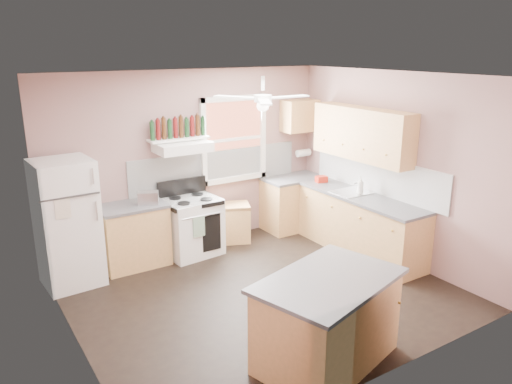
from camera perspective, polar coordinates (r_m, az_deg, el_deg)
floor at (r=6.49m, az=0.70°, el=-11.43°), size 4.50×4.50×0.00m
ceiling at (r=5.74m, az=0.80°, el=13.12°), size 4.50×4.50×0.00m
wall_back at (r=7.69m, az=-7.61°, el=3.67°), size 4.50×0.05×2.70m
wall_right at (r=7.43m, az=15.57°, el=2.76°), size 0.05×4.00×2.70m
wall_left at (r=5.15m, az=-20.96°, el=-3.78°), size 0.05×4.00×2.70m
backsplash_back at (r=7.89m, az=-4.48°, el=2.79°), size 2.90×0.03×0.55m
backsplash_right at (r=7.64m, az=13.61°, el=1.91°), size 0.03×2.60×0.55m
window_view at (r=7.94m, az=-2.62°, el=6.05°), size 1.00×0.02×1.20m
window_frame at (r=7.92m, az=-2.52°, el=6.02°), size 1.16×0.07×1.36m
refrigerator at (r=6.85m, az=-20.76°, el=-3.38°), size 0.74×0.73×1.67m
base_cabinet_left at (r=7.29m, az=-13.79°, el=-4.95°), size 0.90×0.60×0.86m
counter_left at (r=7.15m, az=-14.04°, el=-1.59°), size 0.92×0.62×0.04m
toaster at (r=7.09m, az=-12.22°, el=-0.68°), size 0.32×0.26×0.18m
stove at (r=7.51m, az=-7.34°, el=-3.96°), size 0.84×0.71×0.86m
range_hood at (r=7.30m, az=-8.39°, el=5.12°), size 0.78×0.50×0.14m
bottle_shelf at (r=7.39m, az=-8.82°, el=6.02°), size 0.90×0.26×0.03m
cart at (r=7.98m, az=-3.00°, el=-3.53°), size 0.73×0.62×0.61m
base_cabinet_corner at (r=8.54m, az=4.25°, el=-1.34°), size 1.00×0.60×0.86m
base_cabinet_right at (r=7.66m, az=11.75°, el=-3.76°), size 0.60×2.20×0.86m
counter_corner at (r=8.41m, az=4.32°, el=1.58°), size 1.02×0.62×0.04m
counter_right at (r=7.51m, az=11.89°, el=-0.56°), size 0.62×2.22×0.04m
sink at (r=7.65m, az=10.86°, el=-0.08°), size 0.55×0.45×0.03m
faucet at (r=7.73m, az=11.75°, el=0.64°), size 0.03×0.03×0.14m
upper_cabinet_right at (r=7.54m, az=12.00°, el=6.54°), size 0.33×1.80×0.76m
upper_cabinet_corner at (r=8.43m, az=5.03°, el=8.68°), size 0.60×0.33×0.52m
paper_towel at (r=8.64m, az=5.43°, el=4.48°), size 0.26×0.12×0.12m
island at (r=5.09m, az=8.13°, el=-14.51°), size 1.55×1.20×0.86m
island_top at (r=4.87m, az=8.34°, el=-9.97°), size 1.65×1.30×0.04m
ceiling_fan_hub at (r=5.76m, az=0.79°, el=10.64°), size 0.20×0.20×0.08m
soap_bottle at (r=7.56m, az=11.84°, el=0.73°), size 0.14×0.14×0.26m
red_caddy at (r=8.13m, az=7.49°, el=1.47°), size 0.20×0.15×0.10m
wine_bottles at (r=7.36m, az=-8.86°, el=7.25°), size 0.86×0.06×0.31m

